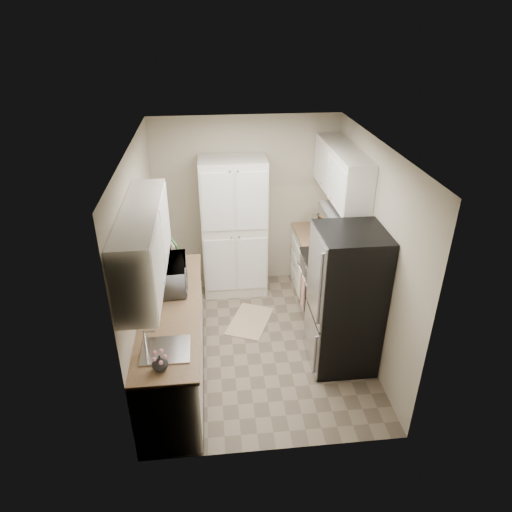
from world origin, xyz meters
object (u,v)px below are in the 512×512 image
Objects in this scene: wine_bottle at (171,258)px; refrigerator at (346,300)px; electric_range at (329,290)px; microwave at (169,275)px; pantry_cabinet at (234,228)px; toaster_oven at (323,227)px.

refrigerator is at bearing -22.74° from wine_bottle.
wine_bottle reaches higher than electric_range.
microwave is (-1.96, 0.37, 0.23)m from refrigerator.
microwave is (-1.99, -0.43, 0.60)m from electric_range.
toaster_oven is (1.24, -0.15, 0.03)m from pantry_cabinet.
microwave is at bearing -88.71° from wine_bottle.
wine_bottle is at bearing 157.26° from refrigerator.
toaster_oven is (2.06, 1.20, -0.05)m from microwave.
electric_range is 2.12m from microwave.
refrigerator is (-0.03, -0.80, 0.37)m from electric_range.
microwave is at bearing -141.46° from toaster_oven.
electric_range is at bearing -0.70° from wine_bottle.
toaster_oven is (0.07, 0.77, 0.55)m from electric_range.
pantry_cabinet reaches higher than wine_bottle.
electric_range is (1.17, -0.93, -0.52)m from pantry_cabinet.
pantry_cabinet is at bearing 141.78° from electric_range.
refrigerator is at bearing -56.54° from pantry_cabinet.
toaster_oven reaches higher than electric_range.
pantry_cabinet reaches higher than electric_range.
pantry_cabinet is at bearing 123.46° from refrigerator.
refrigerator reaches higher than electric_range.
microwave is at bearing -121.07° from pantry_cabinet.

